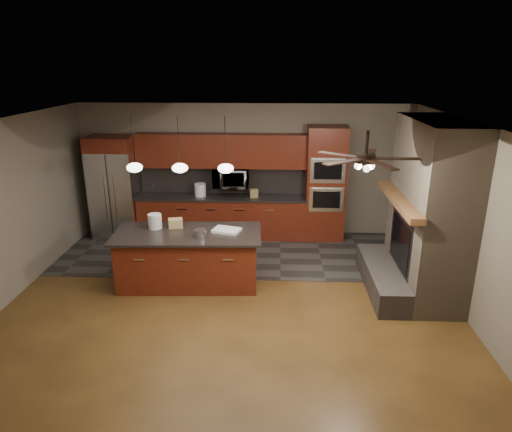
# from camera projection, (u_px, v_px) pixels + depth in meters

# --- Properties ---
(ground) EXTENTS (7.00, 7.00, 0.00)m
(ground) POSITION_uv_depth(u_px,v_px,m) (233.00, 297.00, 7.37)
(ground) COLOR brown
(ground) RESTS_ON ground
(ceiling) EXTENTS (7.00, 6.00, 0.02)m
(ceiling) POSITION_uv_depth(u_px,v_px,m) (230.00, 122.00, 6.47)
(ceiling) COLOR white
(ceiling) RESTS_ON back_wall
(back_wall) EXTENTS (7.00, 0.02, 2.80)m
(back_wall) POSITION_uv_depth(u_px,v_px,m) (245.00, 170.00, 9.76)
(back_wall) COLOR #6F6658
(back_wall) RESTS_ON ground
(right_wall) EXTENTS (0.02, 6.00, 2.80)m
(right_wall) POSITION_uv_depth(u_px,v_px,m) (466.00, 218.00, 6.77)
(right_wall) COLOR #6F6658
(right_wall) RESTS_ON ground
(left_wall) EXTENTS (0.02, 6.00, 2.80)m
(left_wall) POSITION_uv_depth(u_px,v_px,m) (7.00, 212.00, 7.07)
(left_wall) COLOR #6F6658
(left_wall) RESTS_ON ground
(slate_tile_patch) EXTENTS (7.00, 2.40, 0.01)m
(slate_tile_patch) POSITION_uv_depth(u_px,v_px,m) (241.00, 252.00, 9.07)
(slate_tile_patch) COLOR #363431
(slate_tile_patch) RESTS_ON ground
(fireplace_column) EXTENTS (1.30, 2.10, 2.80)m
(fireplace_column) POSITION_uv_depth(u_px,v_px,m) (425.00, 216.00, 7.20)
(fireplace_column) COLOR #776855
(fireplace_column) RESTS_ON ground
(back_cabinetry) EXTENTS (3.59, 0.64, 2.20)m
(back_cabinetry) POSITION_uv_depth(u_px,v_px,m) (222.00, 196.00, 9.70)
(back_cabinetry) COLOR #5E2211
(back_cabinetry) RESTS_ON ground
(oven_tower) EXTENTS (0.80, 0.63, 2.38)m
(oven_tower) POSITION_uv_depth(u_px,v_px,m) (325.00, 184.00, 9.46)
(oven_tower) COLOR #5E2211
(oven_tower) RESTS_ON ground
(microwave) EXTENTS (0.73, 0.41, 0.50)m
(microwave) POSITION_uv_depth(u_px,v_px,m) (231.00, 177.00, 9.56)
(microwave) COLOR silver
(microwave) RESTS_ON back_cabinetry
(refrigerator) EXTENTS (0.93, 0.75, 2.17)m
(refrigerator) POSITION_uv_depth(u_px,v_px,m) (115.00, 188.00, 9.61)
(refrigerator) COLOR silver
(refrigerator) RESTS_ON ground
(kitchen_island) EXTENTS (2.48, 1.22, 0.92)m
(kitchen_island) POSITION_uv_depth(u_px,v_px,m) (189.00, 258.00, 7.70)
(kitchen_island) COLOR #5E2211
(kitchen_island) RESTS_ON ground
(white_bucket) EXTENTS (0.26, 0.26, 0.25)m
(white_bucket) POSITION_uv_depth(u_px,v_px,m) (155.00, 221.00, 7.71)
(white_bucket) COLOR silver
(white_bucket) RESTS_ON kitchen_island
(paint_can) EXTENTS (0.22, 0.22, 0.13)m
(paint_can) POSITION_uv_depth(u_px,v_px,m) (200.00, 233.00, 7.34)
(paint_can) COLOR #A2A1A6
(paint_can) RESTS_ON kitchen_island
(paint_tray) EXTENTS (0.51, 0.42, 0.04)m
(paint_tray) POSITION_uv_depth(u_px,v_px,m) (227.00, 230.00, 7.60)
(paint_tray) COLOR white
(paint_tray) RESTS_ON kitchen_island
(cardboard_box) EXTENTS (0.27, 0.23, 0.15)m
(cardboard_box) POSITION_uv_depth(u_px,v_px,m) (176.00, 223.00, 7.77)
(cardboard_box) COLOR tan
(cardboard_box) RESTS_ON kitchen_island
(counter_bucket) EXTENTS (0.26, 0.26, 0.27)m
(counter_bucket) POSITION_uv_depth(u_px,v_px,m) (200.00, 190.00, 9.63)
(counter_bucket) COLOR white
(counter_bucket) RESTS_ON back_cabinetry
(counter_box) EXTENTS (0.18, 0.15, 0.18)m
(counter_box) POSITION_uv_depth(u_px,v_px,m) (254.00, 193.00, 9.55)
(counter_box) COLOR olive
(counter_box) RESTS_ON back_cabinetry
(pendant_left) EXTENTS (0.26, 0.26, 0.92)m
(pendant_left) POSITION_uv_depth(u_px,v_px,m) (135.00, 167.00, 7.47)
(pendant_left) COLOR black
(pendant_left) RESTS_ON ceiling
(pendant_center) EXTENTS (0.26, 0.26, 0.92)m
(pendant_center) POSITION_uv_depth(u_px,v_px,m) (180.00, 168.00, 7.44)
(pendant_center) COLOR black
(pendant_center) RESTS_ON ceiling
(pendant_right) EXTENTS (0.26, 0.26, 0.92)m
(pendant_right) POSITION_uv_depth(u_px,v_px,m) (226.00, 168.00, 7.40)
(pendant_right) COLOR black
(pendant_right) RESTS_ON ceiling
(ceiling_fan) EXTENTS (1.27, 1.33, 0.41)m
(ceiling_fan) POSITION_uv_depth(u_px,v_px,m) (366.00, 158.00, 5.75)
(ceiling_fan) COLOR black
(ceiling_fan) RESTS_ON ceiling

